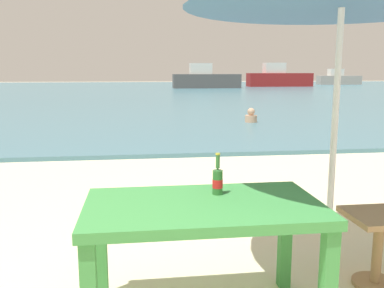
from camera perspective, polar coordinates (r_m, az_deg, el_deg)
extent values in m
cube|color=teal|center=(32.32, -5.70, 7.23)|extent=(120.00, 50.00, 0.08)
cube|color=#3D8C42|center=(2.51, 1.57, -8.65)|extent=(1.40, 0.80, 0.06)
cube|color=#3D8C42|center=(2.95, -12.31, -13.89)|extent=(0.08, 0.08, 0.70)
cube|color=#3D8C42|center=(3.11, 12.54, -12.63)|extent=(0.08, 0.08, 0.70)
cylinder|color=#2D662D|center=(2.65, 3.50, -5.23)|extent=(0.06, 0.06, 0.16)
cone|color=#2D662D|center=(2.63, 3.52, -3.60)|extent=(0.06, 0.06, 0.03)
cylinder|color=#2D662D|center=(2.62, 3.53, -2.38)|extent=(0.03, 0.03, 0.09)
cylinder|color=red|center=(2.65, 3.50, -5.39)|extent=(0.07, 0.07, 0.05)
cylinder|color=gold|center=(2.61, 3.54, -1.36)|extent=(0.03, 0.03, 0.01)
cylinder|color=silver|center=(3.05, 18.85, 2.23)|extent=(0.04, 0.04, 2.30)
cube|color=#9E7A51|center=(3.26, 24.25, -9.01)|extent=(0.44, 0.44, 0.04)
cylinder|color=#9E7A51|center=(3.36, 23.91, -13.38)|extent=(0.07, 0.07, 0.50)
cylinder|color=#9E7A51|center=(3.45, 23.63, -16.98)|extent=(0.32, 0.32, 0.03)
cylinder|color=tan|center=(12.13, 8.03, 3.43)|extent=(0.34, 0.34, 0.20)
sphere|color=tan|center=(12.11, 8.06, 4.40)|extent=(0.21, 0.21, 0.21)
cube|color=#4C4C4C|center=(36.47, 2.00, 8.56)|extent=(5.78, 1.58, 1.18)
cube|color=silver|center=(36.38, 1.18, 10.22)|extent=(1.84, 1.18, 0.92)
cube|color=gray|center=(48.51, 19.38, 8.21)|extent=(4.64, 1.27, 0.95)
cube|color=silver|center=(48.31, 18.98, 9.23)|extent=(1.48, 0.95, 0.74)
cube|color=maroon|center=(41.16, 11.82, 8.56)|extent=(6.10, 1.66, 1.25)
cube|color=silver|center=(40.97, 11.13, 10.13)|extent=(1.94, 1.25, 0.97)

